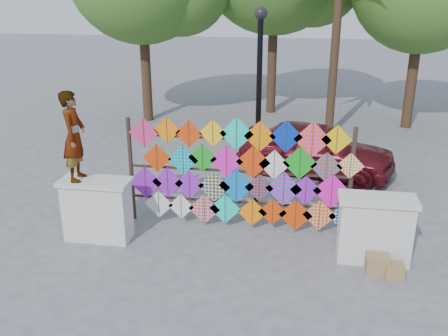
{
  "coord_description": "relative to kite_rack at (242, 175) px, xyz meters",
  "views": [
    {
      "loc": [
        1.24,
        -8.77,
        4.92
      ],
      "look_at": [
        -0.25,
        0.6,
        1.38
      ],
      "focal_mm": 40.0,
      "sensor_mm": 36.0,
      "label": 1
    }
  ],
  "objects": [
    {
      "name": "lamppost",
      "position": [
        0.19,
        1.28,
        1.48
      ],
      "size": [
        0.28,
        0.28,
        4.46
      ],
      "color": "black",
      "rests_on": "ground"
    },
    {
      "name": "kite_rack",
      "position": [
        0.0,
        0.0,
        0.0
      ],
      "size": [
        4.87,
        0.24,
        2.43
      ],
      "color": "#31221B",
      "rests_on": "ground"
    },
    {
      "name": "cardboard_box_far",
      "position": [
        2.91,
        -1.5,
        -1.08
      ],
      "size": [
        0.33,
        0.3,
        0.27
      ],
      "primitive_type": "cube",
      "color": "olive",
      "rests_on": "ground"
    },
    {
      "name": "sedan",
      "position": [
        1.57,
        3.54,
        -0.5
      ],
      "size": [
        4.46,
        2.68,
        1.42
      ],
      "primitive_type": "imported",
      "rotation": [
        0.0,
        0.0,
        1.32
      ],
      "color": "maroon",
      "rests_on": "ground"
    },
    {
      "name": "vendor_woman",
      "position": [
        -3.15,
        -0.92,
        0.95
      ],
      "size": [
        0.5,
        0.69,
        1.76
      ],
      "primitive_type": "imported",
      "rotation": [
        0.0,
        0.0,
        1.69
      ],
      "color": "#99999E",
      "rests_on": "parapet_left"
    },
    {
      "name": "parapet_right",
      "position": [
        2.59,
        -0.92,
        -0.56
      ],
      "size": [
        1.4,
        0.65,
        1.28
      ],
      "color": "silver",
      "rests_on": "ground"
    },
    {
      "name": "parapet_left",
      "position": [
        -2.81,
        -0.92,
        -0.56
      ],
      "size": [
        1.4,
        0.65,
        1.28
      ],
      "color": "silver",
      "rests_on": "ground"
    },
    {
      "name": "cardboard_box_near",
      "position": [
        2.62,
        -1.39,
        -1.04
      ],
      "size": [
        0.39,
        0.35,
        0.35
      ],
      "primitive_type": "cube",
      "color": "olive",
      "rests_on": "ground"
    },
    {
      "name": "ground",
      "position": [
        -0.11,
        -0.72,
        -1.21
      ],
      "size": [
        80.0,
        80.0,
        0.0
      ],
      "primitive_type": "plane",
      "color": "gray",
      "rests_on": "ground"
    }
  ]
}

